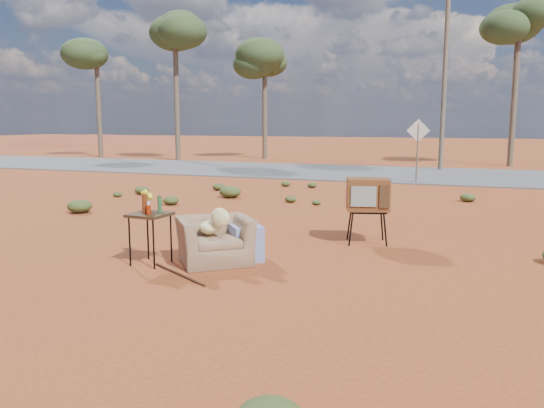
% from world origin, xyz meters
% --- Properties ---
extents(ground, '(140.00, 140.00, 0.00)m').
position_xyz_m(ground, '(0.00, 0.00, 0.00)').
color(ground, '#97401E').
rests_on(ground, ground).
extents(highway, '(140.00, 7.00, 0.04)m').
position_xyz_m(highway, '(0.00, 15.00, 0.02)').
color(highway, '#565659').
rests_on(highway, ground).
extents(dirt_mound, '(26.00, 18.00, 2.00)m').
position_xyz_m(dirt_mound, '(-30.00, 34.00, 0.00)').
color(dirt_mound, brown).
rests_on(dirt_mound, ground).
extents(armchair, '(1.32, 1.38, 0.91)m').
position_xyz_m(armchair, '(-0.22, 0.18, 0.43)').
color(armchair, brown).
rests_on(armchair, ground).
extents(tv_unit, '(0.82, 0.72, 1.12)m').
position_xyz_m(tv_unit, '(1.60, 2.20, 0.83)').
color(tv_unit, black).
rests_on(tv_unit, ground).
extents(side_table, '(0.56, 0.56, 1.06)m').
position_xyz_m(side_table, '(-1.16, -0.25, 0.78)').
color(side_table, '#342213').
rests_on(side_table, ground).
extents(rusty_bar, '(1.17, 0.72, 0.04)m').
position_xyz_m(rusty_bar, '(-0.44, -0.66, 0.02)').
color(rusty_bar, '#4D2814').
rests_on(rusty_bar, ground).
extents(road_sign, '(0.78, 0.06, 2.19)m').
position_xyz_m(road_sign, '(1.50, 12.00, 1.50)').
color(road_sign, brown).
rests_on(road_sign, ground).
extents(eucalyptus_far_left, '(3.20, 3.20, 7.10)m').
position_xyz_m(eucalyptus_far_left, '(-18.00, 20.00, 5.94)').
color(eucalyptus_far_left, brown).
rests_on(eucalyptus_far_left, ground).
extents(eucalyptus_left, '(3.20, 3.20, 8.10)m').
position_xyz_m(eucalyptus_left, '(-12.00, 19.00, 6.92)').
color(eucalyptus_left, brown).
rests_on(eucalyptus_left, ground).
extents(eucalyptus_near_left, '(3.20, 3.20, 6.60)m').
position_xyz_m(eucalyptus_near_left, '(-8.00, 22.00, 5.45)').
color(eucalyptus_near_left, brown).
rests_on(eucalyptus_near_left, ground).
extents(eucalyptus_center, '(3.20, 3.20, 7.60)m').
position_xyz_m(eucalyptus_center, '(5.00, 21.00, 6.43)').
color(eucalyptus_center, brown).
rests_on(eucalyptus_center, ground).
extents(utility_pole_center, '(1.40, 0.20, 8.00)m').
position_xyz_m(utility_pole_center, '(2.00, 17.50, 4.15)').
color(utility_pole_center, brown).
rests_on(utility_pole_center, ground).
extents(scrub_patch, '(17.49, 8.07, 0.33)m').
position_xyz_m(scrub_patch, '(-0.82, 4.41, 0.14)').
color(scrub_patch, '#3D4C21').
rests_on(scrub_patch, ground).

